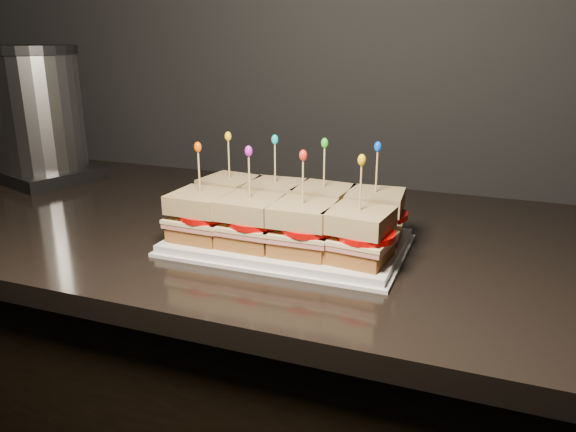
% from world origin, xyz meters
% --- Properties ---
extents(granite_slab, '(2.65, 0.73, 0.03)m').
position_xyz_m(granite_slab, '(-0.19, 1.65, 0.85)').
color(granite_slab, black).
rests_on(granite_slab, cabinet).
extents(platter, '(0.38, 0.23, 0.02)m').
position_xyz_m(platter, '(-0.20, 1.56, 0.88)').
color(platter, white).
rests_on(platter, granite_slab).
extents(platter_rim, '(0.39, 0.24, 0.01)m').
position_xyz_m(platter_rim, '(-0.20, 1.56, 0.87)').
color(platter_rim, white).
rests_on(platter_rim, granite_slab).
extents(sandwich_0_bread_bot, '(0.10, 0.10, 0.02)m').
position_xyz_m(sandwich_0_bread_bot, '(-0.33, 1.61, 0.90)').
color(sandwich_0_bread_bot, brown).
rests_on(sandwich_0_bread_bot, platter).
extents(sandwich_0_ham, '(0.11, 0.11, 0.01)m').
position_xyz_m(sandwich_0_ham, '(-0.33, 1.61, 0.91)').
color(sandwich_0_ham, '#C16562').
rests_on(sandwich_0_ham, sandwich_0_bread_bot).
extents(sandwich_0_cheese, '(0.11, 0.11, 0.01)m').
position_xyz_m(sandwich_0_cheese, '(-0.33, 1.61, 0.92)').
color(sandwich_0_cheese, beige).
rests_on(sandwich_0_cheese, sandwich_0_ham).
extents(sandwich_0_tomato, '(0.09, 0.09, 0.01)m').
position_xyz_m(sandwich_0_tomato, '(-0.32, 1.60, 0.93)').
color(sandwich_0_tomato, '#C60604').
rests_on(sandwich_0_tomato, sandwich_0_cheese).
extents(sandwich_0_bread_top, '(0.10, 0.10, 0.03)m').
position_xyz_m(sandwich_0_bread_top, '(-0.33, 1.61, 0.95)').
color(sandwich_0_bread_top, '#4C270E').
rests_on(sandwich_0_bread_top, sandwich_0_tomato).
extents(sandwich_0_pick, '(0.00, 0.00, 0.09)m').
position_xyz_m(sandwich_0_pick, '(-0.33, 1.61, 0.99)').
color(sandwich_0_pick, tan).
rests_on(sandwich_0_pick, sandwich_0_bread_top).
extents(sandwich_0_frill, '(0.01, 0.01, 0.02)m').
position_xyz_m(sandwich_0_frill, '(-0.33, 1.61, 1.04)').
color(sandwich_0_frill, yellow).
rests_on(sandwich_0_frill, sandwich_0_pick).
extents(sandwich_1_bread_bot, '(0.09, 0.09, 0.02)m').
position_xyz_m(sandwich_1_bread_bot, '(-0.24, 1.61, 0.90)').
color(sandwich_1_bread_bot, brown).
rests_on(sandwich_1_bread_bot, platter).
extents(sandwich_1_ham, '(0.10, 0.10, 0.01)m').
position_xyz_m(sandwich_1_ham, '(-0.24, 1.61, 0.91)').
color(sandwich_1_ham, '#C16562').
rests_on(sandwich_1_ham, sandwich_1_bread_bot).
extents(sandwich_1_cheese, '(0.10, 0.10, 0.01)m').
position_xyz_m(sandwich_1_cheese, '(-0.24, 1.61, 0.92)').
color(sandwich_1_cheese, beige).
rests_on(sandwich_1_cheese, sandwich_1_ham).
extents(sandwich_1_tomato, '(0.09, 0.09, 0.01)m').
position_xyz_m(sandwich_1_tomato, '(-0.23, 1.60, 0.93)').
color(sandwich_1_tomato, '#C60604').
rests_on(sandwich_1_tomato, sandwich_1_cheese).
extents(sandwich_1_bread_top, '(0.09, 0.09, 0.03)m').
position_xyz_m(sandwich_1_bread_top, '(-0.24, 1.61, 0.95)').
color(sandwich_1_bread_top, '#4C270E').
rests_on(sandwich_1_bread_top, sandwich_1_tomato).
extents(sandwich_1_pick, '(0.00, 0.00, 0.09)m').
position_xyz_m(sandwich_1_pick, '(-0.24, 1.61, 0.99)').
color(sandwich_1_pick, tan).
rests_on(sandwich_1_pick, sandwich_1_bread_top).
extents(sandwich_1_frill, '(0.01, 0.01, 0.02)m').
position_xyz_m(sandwich_1_frill, '(-0.24, 1.61, 1.04)').
color(sandwich_1_frill, '#0AB3BE').
rests_on(sandwich_1_frill, sandwich_1_pick).
extents(sandwich_2_bread_bot, '(0.09, 0.09, 0.02)m').
position_xyz_m(sandwich_2_bread_bot, '(-0.15, 1.61, 0.90)').
color(sandwich_2_bread_bot, brown).
rests_on(sandwich_2_bread_bot, platter).
extents(sandwich_2_ham, '(0.10, 0.10, 0.01)m').
position_xyz_m(sandwich_2_ham, '(-0.15, 1.61, 0.91)').
color(sandwich_2_ham, '#C16562').
rests_on(sandwich_2_ham, sandwich_2_bread_bot).
extents(sandwich_2_cheese, '(0.11, 0.10, 0.01)m').
position_xyz_m(sandwich_2_cheese, '(-0.15, 1.61, 0.92)').
color(sandwich_2_cheese, beige).
rests_on(sandwich_2_cheese, sandwich_2_ham).
extents(sandwich_2_tomato, '(0.09, 0.09, 0.01)m').
position_xyz_m(sandwich_2_tomato, '(-0.14, 1.60, 0.93)').
color(sandwich_2_tomato, '#C60604').
rests_on(sandwich_2_tomato, sandwich_2_cheese).
extents(sandwich_2_bread_top, '(0.10, 0.10, 0.03)m').
position_xyz_m(sandwich_2_bread_top, '(-0.15, 1.61, 0.95)').
color(sandwich_2_bread_top, '#4C270E').
rests_on(sandwich_2_bread_top, sandwich_2_tomato).
extents(sandwich_2_pick, '(0.00, 0.00, 0.09)m').
position_xyz_m(sandwich_2_pick, '(-0.15, 1.61, 0.99)').
color(sandwich_2_pick, tan).
rests_on(sandwich_2_pick, sandwich_2_bread_top).
extents(sandwich_2_frill, '(0.01, 0.01, 0.02)m').
position_xyz_m(sandwich_2_frill, '(-0.15, 1.61, 1.04)').
color(sandwich_2_frill, green).
rests_on(sandwich_2_frill, sandwich_2_pick).
extents(sandwich_3_bread_bot, '(0.09, 0.09, 0.02)m').
position_xyz_m(sandwich_3_bread_bot, '(-0.06, 1.61, 0.90)').
color(sandwich_3_bread_bot, brown).
rests_on(sandwich_3_bread_bot, platter).
extents(sandwich_3_ham, '(0.10, 0.10, 0.01)m').
position_xyz_m(sandwich_3_ham, '(-0.06, 1.61, 0.91)').
color(sandwich_3_ham, '#C16562').
rests_on(sandwich_3_ham, sandwich_3_bread_bot).
extents(sandwich_3_cheese, '(0.10, 0.10, 0.01)m').
position_xyz_m(sandwich_3_cheese, '(-0.06, 1.61, 0.92)').
color(sandwich_3_cheese, beige).
rests_on(sandwich_3_cheese, sandwich_3_ham).
extents(sandwich_3_tomato, '(0.09, 0.09, 0.01)m').
position_xyz_m(sandwich_3_tomato, '(-0.05, 1.60, 0.93)').
color(sandwich_3_tomato, '#C60604').
rests_on(sandwich_3_tomato, sandwich_3_cheese).
extents(sandwich_3_bread_top, '(0.10, 0.10, 0.03)m').
position_xyz_m(sandwich_3_bread_top, '(-0.06, 1.61, 0.95)').
color(sandwich_3_bread_top, '#4C270E').
rests_on(sandwich_3_bread_top, sandwich_3_tomato).
extents(sandwich_3_pick, '(0.00, 0.00, 0.09)m').
position_xyz_m(sandwich_3_pick, '(-0.06, 1.61, 0.99)').
color(sandwich_3_pick, tan).
rests_on(sandwich_3_pick, sandwich_3_bread_top).
extents(sandwich_3_frill, '(0.01, 0.01, 0.02)m').
position_xyz_m(sandwich_3_frill, '(-0.06, 1.61, 1.04)').
color(sandwich_3_frill, blue).
rests_on(sandwich_3_frill, sandwich_3_pick).
extents(sandwich_4_bread_bot, '(0.09, 0.09, 0.02)m').
position_xyz_m(sandwich_4_bread_bot, '(-0.33, 1.50, 0.90)').
color(sandwich_4_bread_bot, brown).
rests_on(sandwich_4_bread_bot, platter).
extents(sandwich_4_ham, '(0.10, 0.10, 0.01)m').
position_xyz_m(sandwich_4_ham, '(-0.33, 1.50, 0.91)').
color(sandwich_4_ham, '#C16562').
rests_on(sandwich_4_ham, sandwich_4_bread_bot).
extents(sandwich_4_cheese, '(0.10, 0.10, 0.01)m').
position_xyz_m(sandwich_4_cheese, '(-0.33, 1.50, 0.92)').
color(sandwich_4_cheese, beige).
rests_on(sandwich_4_cheese, sandwich_4_ham).
extents(sandwich_4_tomato, '(0.09, 0.09, 0.01)m').
position_xyz_m(sandwich_4_tomato, '(-0.32, 1.50, 0.93)').
color(sandwich_4_tomato, '#C60604').
rests_on(sandwich_4_tomato, sandwich_4_cheese).
extents(sandwich_4_bread_top, '(0.09, 0.09, 0.03)m').
position_xyz_m(sandwich_4_bread_top, '(-0.33, 1.50, 0.95)').
color(sandwich_4_bread_top, '#4C270E').
rests_on(sandwich_4_bread_top, sandwich_4_tomato).
extents(sandwich_4_pick, '(0.00, 0.00, 0.09)m').
position_xyz_m(sandwich_4_pick, '(-0.33, 1.50, 0.99)').
color(sandwich_4_pick, tan).
rests_on(sandwich_4_pick, sandwich_4_bread_top).
extents(sandwich_4_frill, '(0.01, 0.01, 0.02)m').
position_xyz_m(sandwich_4_frill, '(-0.33, 1.50, 1.04)').
color(sandwich_4_frill, '#F55302').
rests_on(sandwich_4_frill, sandwich_4_pick).
extents(sandwich_5_bread_bot, '(0.09, 0.09, 0.02)m').
position_xyz_m(sandwich_5_bread_bot, '(-0.24, 1.50, 0.90)').
color(sandwich_5_bread_bot, brown).
rests_on(sandwich_5_bread_bot, platter).
extents(sandwich_5_ham, '(0.10, 0.10, 0.01)m').
position_xyz_m(sandwich_5_ham, '(-0.24, 1.50, 0.91)').
color(sandwich_5_ham, '#C16562').
rests_on(sandwich_5_ham, sandwich_5_bread_bot).
extents(sandwich_5_cheese, '(0.10, 0.10, 0.01)m').
position_xyz_m(sandwich_5_cheese, '(-0.24, 1.50, 0.92)').
color(sandwich_5_cheese, beige).
rests_on(sandwich_5_cheese, sandwich_5_ham).
extents(sandwich_5_tomato, '(0.09, 0.09, 0.01)m').
position_xyz_m(sandwich_5_tomato, '(-0.23, 1.50, 0.93)').
color(sandwich_5_tomato, '#C60604').
rests_on(sandwich_5_tomato, sandwich_5_cheese).
extents(sandwich_5_bread_top, '(0.09, 0.09, 0.03)m').
position_xyz_m(sandwich_5_bread_top, '(-0.24, 1.50, 0.95)').
color(sandwich_5_bread_top, '#4C270E').
rests_on(sandwich_5_bread_top, sandwich_5_tomato).
extents(sandwich_5_pick, '(0.00, 0.00, 0.09)m').
position_xyz_m(sandwich_5_pick, '(-0.24, 1.50, 0.99)').
color(sandwich_5_pick, tan).
rests_on(sandwich_5_pick, sandwich_5_bread_top).
extents(sandwich_5_frill, '(0.01, 0.01, 0.02)m').
position_xyz_m(sandwich_5_frill, '(-0.24, 1.50, 1.04)').
color(sandwich_5_frill, '#CB1BCA').
rests_on(sandwich_5_frill, sandwich_5_pick).
extents(sandwich_6_bread_bot, '(0.09, 0.09, 0.02)m').
position_xyz_m(sandwich_6_bread_bot, '(-0.15, 1.50, 0.90)').
color(sandwich_6_bread_bot, brown).
rests_on(sandwich_6_bread_bot, platter).
extents(sandwich_6_ham, '(0.10, 0.09, 0.01)m').
position_xyz_m(sandwich_6_ham, '(-0.15, 1.50, 0.91)').
color(sandwich_6_ham, '#C16562').
rests_on(sandwich_6_ham, sandwich_6_bread_bot).
extents(sandwich_6_cheese, '(0.10, 0.10, 0.01)m').
position_xyz_m(sandwich_6_cheese, '(-0.15, 1.50, 0.92)').
color(sandwich_6_cheese, beige).
rests_on(sandwich_6_cheese, sandwich_6_ham).
extents(sandwich_6_tomato, '(0.09, 0.09, 0.01)m').
position_xyz_m(sandwich_6_tomato, '(-0.14, 1.50, 0.93)').
color(sandwich_6_tomato, '#C60604').
rests_on(sandwich_6_tomato, sandwich_6_cheese).
extents(sandwich_6_bread_top, '(0.09, 0.09, 0.03)m').
position_xyz_m(sandwich_6_bread_top, '(-0.15, 1.50, 0.95)').
color(sandwich_6_bread_top, '#4C270E').
rests_on(sandwich_6_bread_top, sandwich_6_tomato).
extents(sandwich_6_pick, '(0.00, 0.00, 0.09)m').
position_xyz_m(sandwich_6_pick, '(-0.15, 1.50, 0.99)').
color(sandwich_6_pick, tan).
rests_on(sandwich_6_pick, sandwich_6_bread_top).
extents(sandwich_6_frill, '(0.01, 0.01, 0.02)m').
position_xyz_m(sandwich_6_frill, '(-0.15, 1.50, 1.04)').
color(sandwich_6_frill, red).
rests_on(sandwich_6_frill, sandwich_6_pick).
extents(sandwich_7_bread_bot, '(0.10, 0.10, 0.02)m').
position_xyz_m(sandwich_7_bread_bot, '(-0.06, 1.50, 0.90)').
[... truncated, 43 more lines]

